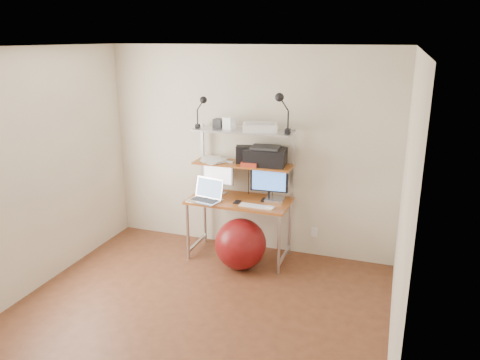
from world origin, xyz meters
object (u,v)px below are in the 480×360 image
(monitor_silver, at_px, (218,174))
(printer, at_px, (266,156))
(monitor_black, at_px, (269,183))
(exercise_ball, at_px, (241,244))
(laptop, at_px, (207,196))

(monitor_silver, xyz_separation_m, printer, (0.59, 0.02, 0.27))
(monitor_black, bearing_deg, exercise_ball, -127.18)
(monitor_black, xyz_separation_m, exercise_ball, (-0.23, -0.35, -0.66))
(monitor_black, height_order, laptop, monitor_black)
(printer, bearing_deg, monitor_silver, 176.63)
(monitor_black, distance_m, printer, 0.31)
(monitor_silver, relative_size, laptop, 1.10)
(monitor_black, relative_size, printer, 0.89)
(laptop, height_order, exercise_ball, laptop)
(exercise_ball, bearing_deg, printer, 68.35)
(monitor_silver, bearing_deg, exercise_ball, -35.01)
(printer, bearing_deg, laptop, -159.85)
(monitor_silver, distance_m, laptop, 0.34)
(monitor_black, height_order, exercise_ball, monitor_black)
(monitor_black, bearing_deg, laptop, -165.42)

